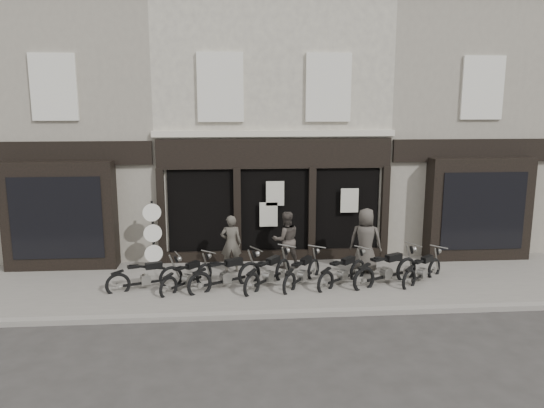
{
  "coord_description": "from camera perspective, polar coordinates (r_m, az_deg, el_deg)",
  "views": [
    {
      "loc": [
        -1.32,
        -12.98,
        5.04
      ],
      "look_at": [
        -0.19,
        1.6,
        2.16
      ],
      "focal_mm": 35.0,
      "sensor_mm": 36.0,
      "label": 1
    }
  ],
  "objects": [
    {
      "name": "ground_plane",
      "position": [
        13.98,
        1.29,
        -9.99
      ],
      "size": [
        90.0,
        90.0,
        0.0
      ],
      "primitive_type": "plane",
      "color": "#2D2B28",
      "rests_on": "ground"
    },
    {
      "name": "motorcycle_6",
      "position": [
        14.85,
        12.21,
        -7.17
      ],
      "size": [
        2.11,
        1.34,
        1.1
      ],
      "rotation": [
        0.0,
        0.0,
        0.48
      ],
      "color": "black",
      "rests_on": "ground"
    },
    {
      "name": "motorcycle_3",
      "position": [
        14.38,
        -0.39,
        -7.64
      ],
      "size": [
        1.54,
        1.83,
        1.03
      ],
      "rotation": [
        0.0,
        0.0,
        0.9
      ],
      "color": "black",
      "rests_on": "ground"
    },
    {
      "name": "motorcycle_5",
      "position": [
        14.63,
        7.61,
        -7.49
      ],
      "size": [
        1.7,
        1.52,
        0.99
      ],
      "rotation": [
        0.0,
        0.0,
        0.71
      ],
      "color": "black",
      "rests_on": "ground"
    },
    {
      "name": "central_building",
      "position": [
        19.0,
        -0.46,
        8.24
      ],
      "size": [
        7.3,
        6.22,
        8.34
      ],
      "color": "beige",
      "rests_on": "ground"
    },
    {
      "name": "advert_sign_post",
      "position": [
        15.87,
        -12.66,
        -3.66
      ],
      "size": [
        0.52,
        0.34,
        2.18
      ],
      "rotation": [
        0.0,
        0.0,
        0.24
      ],
      "color": "black",
      "rests_on": "ground"
    },
    {
      "name": "neighbour_right",
      "position": [
        20.4,
        17.82,
        7.8
      ],
      "size": [
        5.6,
        6.73,
        8.34
      ],
      "color": "gray",
      "rests_on": "ground"
    },
    {
      "name": "man_left",
      "position": [
        15.43,
        -4.42,
        -4.25
      ],
      "size": [
        0.61,
        0.41,
        1.67
      ],
      "primitive_type": "imported",
      "rotation": [
        0.0,
        0.0,
        3.15
      ],
      "color": "#433F37",
      "rests_on": "pavement"
    },
    {
      "name": "motorcycle_2",
      "position": [
        14.26,
        -4.97,
        -7.8
      ],
      "size": [
        2.0,
        1.36,
        1.06
      ],
      "rotation": [
        0.0,
        0.0,
        0.52
      ],
      "color": "black",
      "rests_on": "ground"
    },
    {
      "name": "motorcycle_0",
      "position": [
        14.55,
        -13.41,
        -7.83
      ],
      "size": [
        1.95,
        0.96,
        0.98
      ],
      "rotation": [
        0.0,
        0.0,
        0.34
      ],
      "color": "black",
      "rests_on": "ground"
    },
    {
      "name": "pavement",
      "position": [
        14.8,
        0.94,
        -8.52
      ],
      "size": [
        30.0,
        4.2,
        0.12
      ],
      "primitive_type": "cube",
      "color": "#69635C",
      "rests_on": "ground_plane"
    },
    {
      "name": "motorcycle_1",
      "position": [
        14.42,
        -9.07,
        -7.91
      ],
      "size": [
        1.43,
        1.62,
        0.93
      ],
      "rotation": [
        0.0,
        0.0,
        0.87
      ],
      "color": "black",
      "rests_on": "ground"
    },
    {
      "name": "motorcycle_4",
      "position": [
        14.52,
        3.28,
        -7.56
      ],
      "size": [
        1.39,
        1.78,
        0.98
      ],
      "rotation": [
        0.0,
        0.0,
        0.95
      ],
      "color": "black",
      "rests_on": "ground"
    },
    {
      "name": "man_centre",
      "position": [
        15.73,
        1.51,
        -3.86
      ],
      "size": [
        0.92,
        0.77,
        1.7
      ],
      "primitive_type": "imported",
      "rotation": [
        0.0,
        0.0,
        3.31
      ],
      "color": "#403934",
      "rests_on": "pavement"
    },
    {
      "name": "man_right",
      "position": [
        15.54,
        10.04,
        -3.87
      ],
      "size": [
        1.07,
        0.87,
        1.88
      ],
      "primitive_type": "imported",
      "rotation": [
        0.0,
        0.0,
        2.8
      ],
      "color": "#403B35",
      "rests_on": "pavement"
    },
    {
      "name": "motorcycle_7",
      "position": [
        15.28,
        15.88,
        -7.06
      ],
      "size": [
        1.64,
        1.48,
        0.95
      ],
      "rotation": [
        0.0,
        0.0,
        0.71
      ],
      "color": "black",
      "rests_on": "ground"
    },
    {
      "name": "neighbour_left",
      "position": [
        19.56,
        -19.52,
        7.58
      ],
      "size": [
        5.6,
        6.73,
        8.34
      ],
      "color": "gray",
      "rests_on": "ground"
    },
    {
      "name": "kerb",
      "position": [
        12.81,
        1.86,
        -11.72
      ],
      "size": [
        30.0,
        0.25,
        0.13
      ],
      "primitive_type": "cube",
      "color": "gray",
      "rests_on": "ground_plane"
    }
  ]
}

